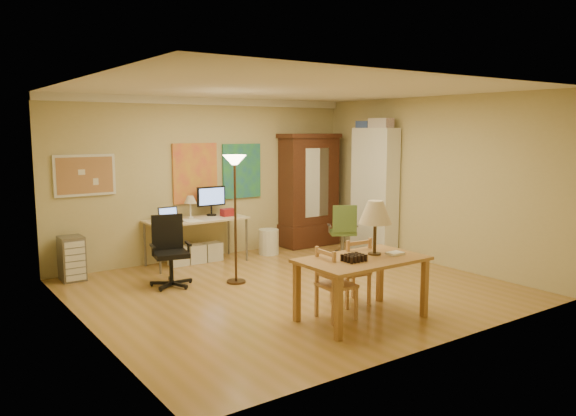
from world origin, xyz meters
TOP-DOWN VIEW (x-y plane):
  - floor at (0.00, 0.00)m, footprint 5.50×5.50m
  - crown_molding at (0.00, 2.46)m, footprint 5.50×0.08m
  - corkboard at (-2.05, 2.47)m, footprint 0.90×0.04m
  - art_panel_left at (-0.25, 2.47)m, footprint 0.80×0.04m
  - art_panel_right at (0.65, 2.47)m, footprint 0.75×0.04m
  - dining_table at (0.02, -1.43)m, footprint 1.45×0.87m
  - ladder_chair_back at (0.21, -0.96)m, footprint 0.42×0.40m
  - ladder_chair_left at (-0.32, -1.26)m, footprint 0.40×0.41m
  - torchiere_lamp at (-0.48, 0.74)m, footprint 0.33×0.33m
  - computer_desk at (-0.39, 2.16)m, footprint 1.63×0.71m
  - office_chair_black at (-1.31, 1.12)m, footprint 0.61×0.61m
  - office_chair_green at (1.84, 1.11)m, footprint 0.57×0.57m
  - drawer_cart at (-2.36, 2.22)m, footprint 0.32×0.39m
  - armoire at (1.97, 2.24)m, footprint 1.14×0.54m
  - bookshelf at (2.55, 1.09)m, footprint 0.33×0.88m
  - wastebin at (0.91, 2.02)m, footprint 0.35×0.35m

SIDE VIEW (x-z plane):
  - floor at x=0.00m, z-range 0.00..0.00m
  - wastebin at x=0.91m, z-range 0.00..0.44m
  - office_chair_green at x=1.84m, z-range -0.21..0.70m
  - office_chair_black at x=-1.31m, z-range -0.23..0.76m
  - drawer_cart at x=-2.36m, z-range 0.00..0.65m
  - ladder_chair_left at x=-0.32m, z-range -0.03..0.81m
  - ladder_chair_back at x=0.21m, z-range -0.03..0.82m
  - computer_desk at x=-0.39m, z-range -0.16..1.07m
  - dining_table at x=0.02m, z-range 0.18..1.54m
  - armoire at x=1.97m, z-range -0.14..1.96m
  - bookshelf at x=2.55m, z-range -0.01..2.20m
  - art_panel_left at x=-0.25m, z-range 0.95..1.95m
  - art_panel_right at x=0.65m, z-range 0.98..1.92m
  - torchiere_lamp at x=-0.48m, z-range 0.55..2.38m
  - corkboard at x=-2.05m, z-range 1.19..1.81m
  - crown_molding at x=0.00m, z-range 2.58..2.70m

